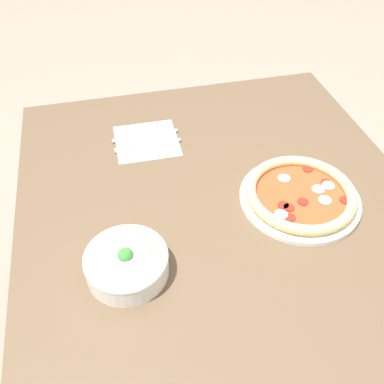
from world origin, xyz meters
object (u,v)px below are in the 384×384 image
(pizza, at_px, (300,195))
(knife, at_px, (148,135))
(bowl, at_px, (127,263))
(fork, at_px, (149,145))

(pizza, distance_m, knife, 0.47)
(bowl, relative_size, fork, 0.91)
(pizza, xyz_separation_m, fork, (0.29, 0.32, -0.01))
(pizza, bearing_deg, knife, 42.72)
(bowl, height_order, knife, bowl)
(fork, distance_m, knife, 0.05)
(pizza, xyz_separation_m, bowl, (-0.11, 0.43, 0.01))
(pizza, bearing_deg, bowl, 104.86)
(knife, bearing_deg, bowl, 73.65)
(fork, bearing_deg, pizza, 135.53)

